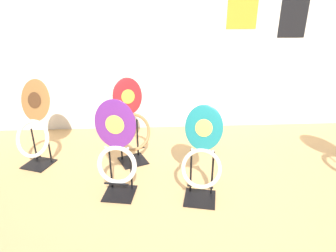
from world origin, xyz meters
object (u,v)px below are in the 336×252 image
(toilet_seat_display_purple_note, at_px, (117,153))
(toilet_seat_display_woodgrain, at_px, (34,127))
(toilet_seat_display_teal_sax, at_px, (202,157))
(paint_can, at_px, (205,142))
(toilet_seat_display_crimson_swirl, at_px, (131,123))

(toilet_seat_display_purple_note, xyz_separation_m, toilet_seat_display_woodgrain, (-0.93, 0.62, -0.00))
(toilet_seat_display_teal_sax, bearing_deg, toilet_seat_display_purple_note, 172.99)
(toilet_seat_display_teal_sax, bearing_deg, paint_can, 78.16)
(toilet_seat_display_woodgrain, bearing_deg, paint_can, 8.25)
(toilet_seat_display_crimson_swirl, distance_m, paint_can, 0.99)
(toilet_seat_display_purple_note, distance_m, toilet_seat_display_crimson_swirl, 0.63)
(paint_can, bearing_deg, toilet_seat_display_woodgrain, -171.75)
(toilet_seat_display_purple_note, relative_size, toilet_seat_display_woodgrain, 1.00)
(toilet_seat_display_woodgrain, xyz_separation_m, paint_can, (1.88, 0.27, -0.36))
(toilet_seat_display_woodgrain, distance_m, paint_can, 1.94)
(toilet_seat_display_purple_note, relative_size, paint_can, 6.65)
(toilet_seat_display_crimson_swirl, height_order, toilet_seat_display_teal_sax, toilet_seat_display_crimson_swirl)
(toilet_seat_display_purple_note, bearing_deg, toilet_seat_display_crimson_swirl, 81.73)
(toilet_seat_display_woodgrain, height_order, paint_can, toilet_seat_display_woodgrain)
(toilet_seat_display_woodgrain, xyz_separation_m, toilet_seat_display_teal_sax, (1.67, -0.71, -0.01))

